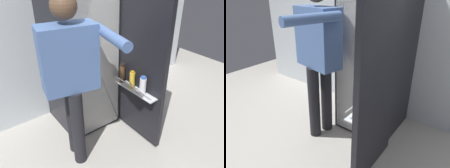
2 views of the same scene
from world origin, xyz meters
TOP-DOWN VIEW (x-y plane):
  - ground_plane at (0.00, 0.00)m, footprint 5.93×5.93m
  - kitchen_wall at (0.00, 0.96)m, footprint 4.40×0.10m
  - refrigerator at (0.02, 0.53)m, footprint 0.68×1.28m
  - person at (-0.37, 0.07)m, footprint 0.55×0.81m

SIDE VIEW (x-z plane):
  - ground_plane at x=0.00m, z-range 0.00..0.00m
  - refrigerator at x=0.02m, z-range 0.00..1.72m
  - person at x=-0.37m, z-range 0.16..1.75m
  - kitchen_wall at x=0.00m, z-range 0.00..2.41m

